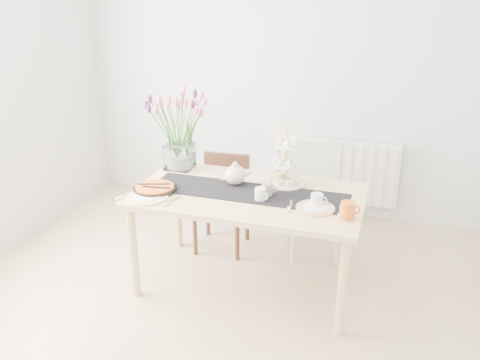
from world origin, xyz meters
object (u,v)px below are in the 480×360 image
(tulip_vase, at_px, (178,119))
(plate_left, at_px, (148,197))
(cake_stand, at_px, (286,169))
(mug_white, at_px, (260,194))
(dining_table, at_px, (248,203))
(chair_white, at_px, (313,189))
(plate_right, at_px, (315,208))
(radiator, at_px, (333,171))
(tart_tin, at_px, (155,189))
(chair_brown, at_px, (224,195))
(mug_grey, at_px, (267,189))
(teapot, at_px, (235,175))
(cream_jug, at_px, (317,200))
(mug_orange, at_px, (348,210))

(tulip_vase, distance_m, plate_left, 0.73)
(cake_stand, relative_size, mug_white, 4.54)
(dining_table, xyz_separation_m, chair_white, (0.35, 0.70, -0.13))
(chair_white, height_order, plate_right, chair_white)
(radiator, height_order, chair_white, chair_white)
(cake_stand, height_order, tart_tin, cake_stand)
(dining_table, bearing_deg, tart_tin, -165.28)
(radiator, bearing_deg, plate_left, -121.64)
(radiator, relative_size, dining_table, 0.75)
(chair_brown, height_order, mug_grey, mug_grey)
(radiator, bearing_deg, tart_tin, -123.82)
(cake_stand, bearing_deg, teapot, -161.24)
(tulip_vase, xyz_separation_m, cream_jug, (1.15, -0.38, -0.36))
(tart_tin, bearing_deg, cream_jug, 5.33)
(chair_white, height_order, tulip_vase, tulip_vase)
(radiator, xyz_separation_m, mug_orange, (0.29, -1.61, 0.36))
(cream_jug, bearing_deg, plate_left, -164.58)
(cream_jug, bearing_deg, mug_orange, -28.59)
(mug_orange, distance_m, plate_right, 0.23)
(teapot, height_order, mug_orange, teapot)
(teapot, bearing_deg, dining_table, -52.74)
(cake_stand, distance_m, plate_right, 0.46)
(cream_jug, bearing_deg, cake_stand, 137.06)
(dining_table, height_order, plate_left, plate_left)
(dining_table, relative_size, chair_brown, 2.03)
(tart_tin, bearing_deg, chair_brown, 70.14)
(cream_jug, relative_size, plate_right, 0.32)
(teapot, height_order, plate_right, teapot)
(radiator, bearing_deg, dining_table, -106.55)
(cake_stand, distance_m, mug_white, 0.35)
(tart_tin, bearing_deg, radiator, 56.18)
(chair_brown, relative_size, cake_stand, 1.92)
(teapot, xyz_separation_m, mug_orange, (0.84, -0.31, -0.02))
(chair_brown, bearing_deg, mug_grey, -51.11)
(mug_grey, bearing_deg, dining_table, 155.68)
(mug_grey, distance_m, mug_white, 0.09)
(cake_stand, relative_size, teapot, 1.63)
(tulip_vase, xyz_separation_m, plate_right, (1.16, -0.44, -0.40))
(chair_white, height_order, mug_grey, chair_white)
(chair_white, xyz_separation_m, plate_right, (0.15, -0.83, 0.22))
(cream_jug, distance_m, plate_right, 0.07)
(tulip_vase, distance_m, cake_stand, 0.93)
(radiator, bearing_deg, chair_brown, -132.87)
(cream_jug, distance_m, mug_grey, 0.36)
(dining_table, relative_size, mug_grey, 17.21)
(cream_jug, relative_size, mug_grey, 0.87)
(chair_brown, bearing_deg, plate_right, -41.61)
(teapot, bearing_deg, cake_stand, 5.68)
(chair_brown, bearing_deg, dining_table, -59.33)
(mug_white, distance_m, plate_right, 0.38)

